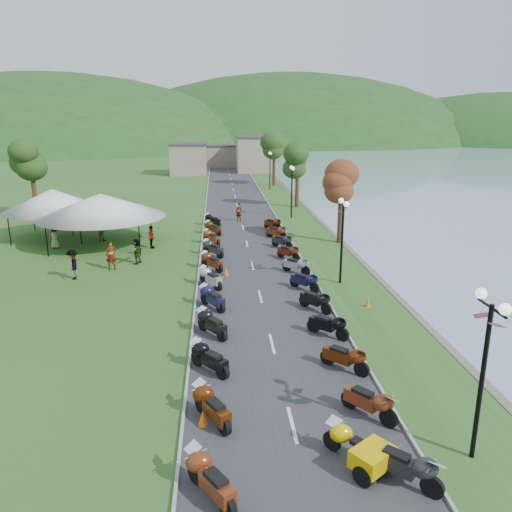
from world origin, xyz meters
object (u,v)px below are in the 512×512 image
object	(u,v)px
streetlamp_near	(482,381)
pedestrian_b	(102,241)
pedestrian_c	(74,279)
yellow_trike	(355,449)
pedestrian_a	(112,269)
vendor_tent_main	(102,219)

from	to	relation	value
streetlamp_near	pedestrian_b	size ratio (longest dim) A/B	3.24
pedestrian_c	yellow_trike	bearing A→B (deg)	21.33
pedestrian_b	pedestrian_a	bearing A→B (deg)	127.83
vendor_tent_main	pedestrian_b	distance (m)	2.39
vendor_tent_main	pedestrian_c	xyz separation A→B (m)	(-0.02, -8.64, -2.00)
pedestrian_b	streetlamp_near	bearing A→B (deg)	142.07
vendor_tent_main	pedestrian_c	world-z (taller)	vendor_tent_main
pedestrian_b	yellow_trike	bearing A→B (deg)	136.41
yellow_trike	streetlamp_near	distance (m)	4.04
vendor_tent_main	pedestrian_a	distance (m)	7.34
pedestrian_a	pedestrian_c	distance (m)	2.69
streetlamp_near	pedestrian_c	distance (m)	24.35
streetlamp_near	pedestrian_b	xyz separation A→B (m)	(-16.62, 27.88, -2.50)
streetlamp_near	pedestrian_c	bearing A→B (deg)	131.95
streetlamp_near	vendor_tent_main	distance (m)	31.18
streetlamp_near	pedestrian_c	size ratio (longest dim) A/B	2.69
vendor_tent_main	pedestrian_b	bearing A→B (deg)	110.12
yellow_trike	streetlamp_near	size ratio (longest dim) A/B	0.45
yellow_trike	pedestrian_c	bearing A→B (deg)	-1.09
pedestrian_a	pedestrian_c	xyz separation A→B (m)	(-1.96, -1.85, 0.00)
pedestrian_b	pedestrian_c	bearing A→B (deg)	113.76
pedestrian_c	pedestrian_b	bearing A→B (deg)	168.75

